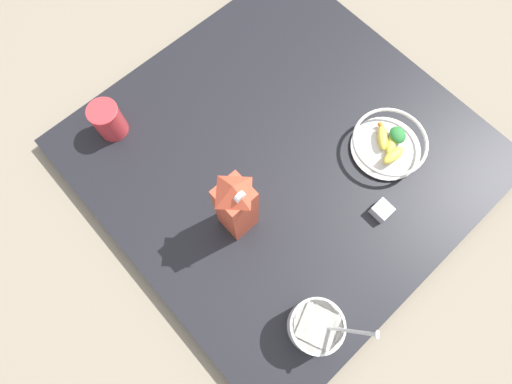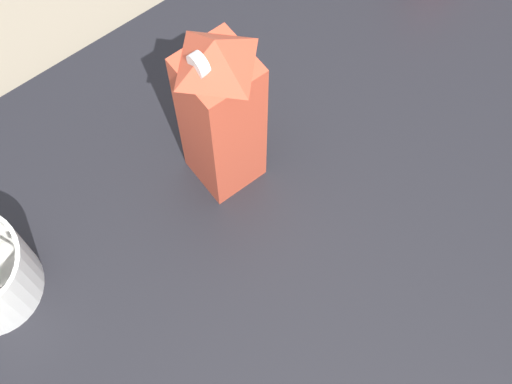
{
  "view_description": "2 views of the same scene",
  "coord_description": "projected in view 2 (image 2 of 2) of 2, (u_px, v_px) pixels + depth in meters",
  "views": [
    {
      "loc": [
        -0.39,
        -0.31,
        1.12
      ],
      "look_at": [
        -0.16,
        -0.06,
        0.11
      ],
      "focal_mm": 28.0,
      "sensor_mm": 36.0,
      "label": 1
    },
    {
      "loc": [
        0.13,
        -0.3,
        0.91
      ],
      "look_at": [
        -0.17,
        -0.07,
        0.09
      ],
      "focal_mm": 50.0,
      "sensor_mm": 36.0,
      "label": 2
    }
  ],
  "objects": [
    {
      "name": "ground_plane",
      "position": [
        376.0,
        279.0,
        0.95
      ],
      "size": [
        6.0,
        6.0,
        0.0
      ],
      "primitive_type": "plane",
      "color": "gray"
    },
    {
      "name": "countertop",
      "position": [
        378.0,
        274.0,
        0.93
      ],
      "size": [
        1.05,
        1.05,
        0.04
      ],
      "color": "black",
      "rests_on": "ground_plane"
    },
    {
      "name": "milk_carton",
      "position": [
        221.0,
        113.0,
        0.84
      ],
      "size": [
        0.08,
        0.08,
        0.29
      ],
      "color": "#CC4C33",
      "rests_on": "countertop"
    }
  ]
}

